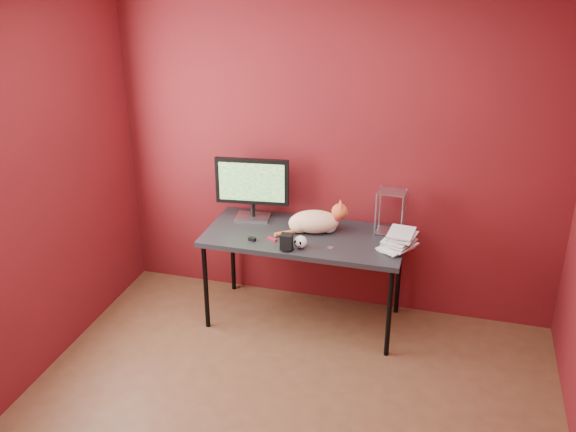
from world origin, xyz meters
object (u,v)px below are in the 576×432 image
(skull_mug, at_px, (301,242))
(book_stack, at_px, (395,151))
(desk, at_px, (305,240))
(speaker, at_px, (287,243))
(cat, at_px, (315,221))
(monitor, at_px, (252,186))

(skull_mug, relative_size, book_stack, 0.07)
(desk, xyz_separation_m, speaker, (-0.06, -0.28, 0.11))
(skull_mug, bearing_deg, speaker, -134.58)
(cat, distance_m, speaker, 0.36)
(cat, xyz_separation_m, speaker, (-0.13, -0.34, -0.03))
(desk, xyz_separation_m, cat, (0.06, 0.06, 0.14))
(desk, distance_m, book_stack, 0.99)
(cat, xyz_separation_m, book_stack, (0.57, -0.07, 0.63))
(skull_mug, height_order, book_stack, book_stack)
(desk, height_order, cat, cat)
(speaker, height_order, book_stack, book_stack)
(monitor, distance_m, skull_mug, 0.68)
(speaker, xyz_separation_m, book_stack, (0.69, 0.27, 0.66))
(speaker, bearing_deg, skull_mug, 25.93)
(monitor, height_order, cat, monitor)
(speaker, relative_size, book_stack, 0.08)
(skull_mug, bearing_deg, cat, 97.99)
(cat, height_order, book_stack, book_stack)
(desk, relative_size, skull_mug, 15.04)
(skull_mug, distance_m, speaker, 0.10)
(monitor, xyz_separation_m, speaker, (0.41, -0.46, -0.22))
(speaker, bearing_deg, monitor, 127.92)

